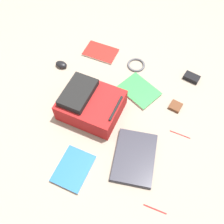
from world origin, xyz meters
TOP-DOWN VIEW (x-y plane):
  - ground_plane at (0.00, 0.00)m, footprint 3.68×3.68m
  - backpack at (0.07, -0.12)m, footprint 0.34×0.40m
  - laptop at (0.25, 0.29)m, footprint 0.40×0.33m
  - book_comic at (-0.44, -0.32)m, footprint 0.18×0.27m
  - book_manual at (-0.23, 0.11)m, footprint 0.28×0.32m
  - book_red at (0.48, -0.01)m, footprint 0.26×0.20m
  - computer_mouse at (-0.18, -0.52)m, footprint 0.06×0.09m
  - cable_coil at (-0.45, -0.02)m, footprint 0.14×0.14m
  - power_brick at (-0.52, 0.40)m, footprint 0.08×0.12m
  - pen_black at (-0.04, 0.49)m, footprint 0.02×0.14m
  - pen_blue at (0.47, 0.52)m, footprint 0.02×0.13m
  - earbud_pouch at (-0.23, 0.38)m, footprint 0.08×0.08m

SIDE VIEW (x-z plane):
  - ground_plane at x=0.00m, z-range 0.00..0.00m
  - pen_black at x=-0.04m, z-range 0.00..0.01m
  - pen_blue at x=0.47m, z-range 0.00..0.01m
  - cable_coil at x=-0.45m, z-range 0.00..0.02m
  - book_comic at x=-0.44m, z-range 0.00..0.02m
  - book_manual at x=-0.23m, z-range 0.00..0.02m
  - earbud_pouch at x=-0.23m, z-range 0.00..0.02m
  - book_red at x=0.48m, z-range 0.00..0.02m
  - laptop at x=0.25m, z-range 0.00..0.03m
  - power_brick at x=-0.52m, z-range 0.00..0.03m
  - computer_mouse at x=-0.18m, z-range 0.00..0.04m
  - backpack at x=0.07m, z-range -0.01..0.18m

